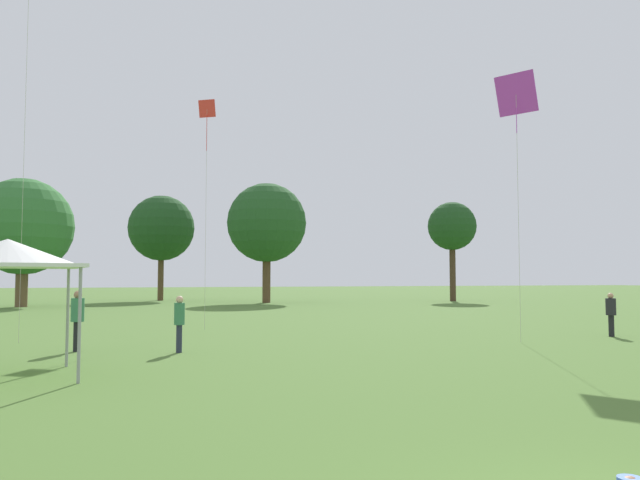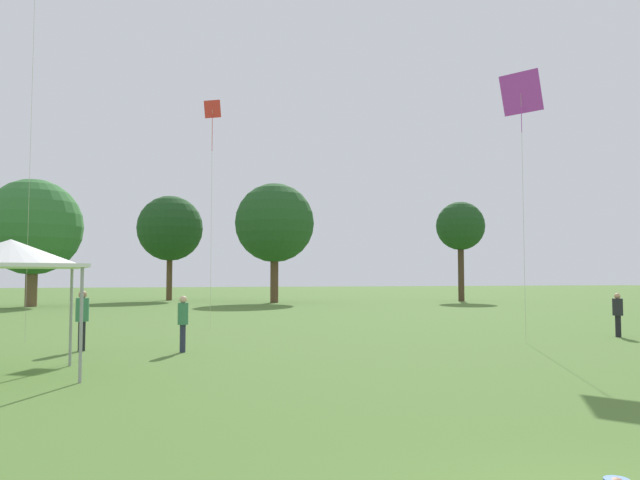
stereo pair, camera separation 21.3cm
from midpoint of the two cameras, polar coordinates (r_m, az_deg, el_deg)
The scene contains 10 objects.
person_standing_0 at distance 20.27m, azimuth -20.64°, elevation -6.44°, with size 0.54×0.54×1.82m.
person_standing_1 at distance 26.02m, azimuth 25.79°, elevation -5.87°, with size 0.40×0.40×1.64m.
person_standing_4 at distance 19.08m, azimuth -12.11°, elevation -7.00°, with size 0.32×0.32×1.67m.
canopy_tent at distance 15.49m, azimuth -26.10°, elevation -1.17°, with size 3.45×3.45×3.07m.
kite_1 at distance 27.98m, azimuth -9.60°, elevation 10.79°, with size 0.73×0.57×9.92m.
kite_2 at distance 23.29m, azimuth 18.16°, elevation 12.39°, with size 1.10×1.46×9.29m.
distant_tree_0 at distance 56.37m, azimuth -4.07°, elevation 1.55°, with size 7.13×7.13×10.75m.
distant_tree_1 at distance 53.16m, azimuth -24.67°, elevation 1.07°, with size 7.44×7.44×9.90m.
distant_tree_2 at distance 61.27m, azimuth 12.82°, elevation 1.19°, with size 4.64×4.64×9.52m.
distant_tree_3 at distance 63.69m, azimuth -13.46°, elevation 1.02°, with size 6.47×6.47×10.38m.
Camera 2 is at (-4.34, -3.89, 2.20)m, focal length 35.00 mm.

